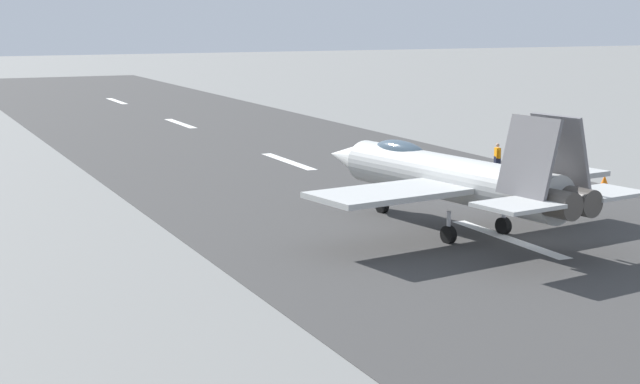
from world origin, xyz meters
TOP-DOWN VIEW (x-y plane):
  - ground_plane at (0.00, 0.00)m, footprint 400.00×400.00m
  - runway_strip at (-0.02, 0.00)m, footprint 240.00×26.00m
  - fighter_jet at (2.73, 1.52)m, footprint 17.72×15.27m
  - crew_person at (16.11, -10.32)m, footprint 0.68×0.37m
  - marker_cone_mid at (9.43, -13.06)m, footprint 0.44×0.44m

SIDE VIEW (x-z plane):
  - ground_plane at x=0.00m, z-range 0.00..0.00m
  - runway_strip at x=-0.02m, z-range 0.00..0.02m
  - marker_cone_mid at x=9.43m, z-range 0.00..0.55m
  - crew_person at x=16.11m, z-range 0.00..1.73m
  - fighter_jet at x=2.73m, z-range -0.36..5.32m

